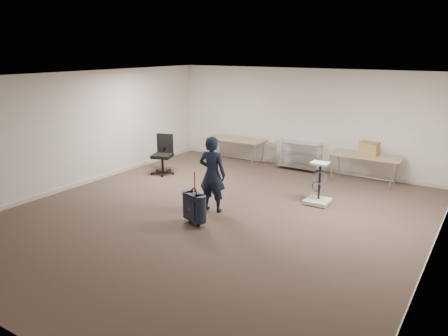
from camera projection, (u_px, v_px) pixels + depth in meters
The scene contains 10 objects.
ground at pixel (216, 216), 8.95m from camera, with size 9.00×9.00×0.00m, color #48372C.
room_shell at pixel (249, 195), 10.06m from camera, with size 8.00×9.00×9.00m.
folding_table_left at pixel (236, 140), 12.97m from camera, with size 1.80×0.75×0.73m.
folding_table_right at pixel (365, 157), 10.99m from camera, with size 1.80×0.75×0.73m.
wire_shelf at pixel (298, 154), 12.25m from camera, with size 1.22×0.47×0.80m.
person at pixel (212, 174), 9.04m from camera, with size 0.59×0.38×1.61m, color black.
suitcase at pixel (194, 207), 8.43m from camera, with size 0.44×0.33×1.07m.
office_chair at pixel (163, 162), 11.89m from camera, with size 0.65×0.66×1.07m.
equipment_cart at pixel (318, 193), 9.58m from camera, with size 0.52×0.52×0.95m.
cardboard_box at pixel (369, 149), 10.93m from camera, with size 0.44×0.33×0.33m, color olive.
Camera 1 is at (4.66, -6.96, 3.33)m, focal length 35.00 mm.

